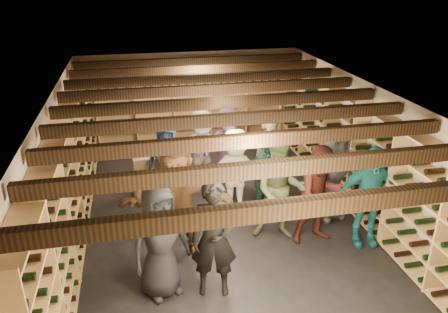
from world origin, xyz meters
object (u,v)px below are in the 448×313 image
person_1 (214,239)px  person_8 (320,195)px  person_7 (270,160)px  person_5 (177,201)px  crate_stack_left (147,176)px  person_9 (202,152)px  crate_loose (268,179)px  person_12 (333,174)px  person_6 (167,163)px  person_0 (160,242)px  crate_stack_right (269,176)px  person_3 (235,174)px  person_4 (368,196)px  person_2 (280,190)px  person_11 (229,148)px  person_10 (265,179)px

person_1 → person_8: bearing=35.7°
person_7 → person_5: bearing=-153.4°
crate_stack_left → person_9: bearing=0.0°
crate_loose → person_1: bearing=-119.5°
crate_loose → person_12: size_ratio=0.29×
crate_loose → person_6: (-2.17, -0.37, 0.75)m
crate_stack_left → person_0: person_0 is taller
crate_loose → person_9: person_9 is taller
crate_stack_right → person_1: bearing=-119.7°
person_12 → person_8: bearing=-141.9°
crate_loose → person_3: 1.71m
crate_stack_right → person_4: bearing=-70.2°
person_1 → person_3: size_ratio=1.04×
person_2 → person_9: bearing=133.4°
person_9 → person_11: size_ratio=0.97×
person_0 → person_2: size_ratio=0.95×
person_12 → crate_stack_left: bearing=141.2°
crate_stack_right → person_3: person_3 is taller
person_1 → crate_stack_left: bearing=114.8°
crate_stack_left → person_10: (2.07, -1.37, 0.38)m
person_1 → person_6: person_1 is taller
person_9 → person_12: 2.65m
crate_loose → person_11: size_ratio=0.28×
person_7 → person_9: person_7 is taller
person_12 → person_5: bearing=177.2°
person_7 → person_12: person_7 is taller
person_7 → person_9: 1.45m
person_8 → person_2: bearing=155.8°
person_5 → person_8: (2.34, -0.13, -0.09)m
crate_loose → person_9: 1.63m
person_1 → person_4: 2.77m
crate_stack_left → person_1: bearing=-75.9°
person_3 → person_10: 0.55m
crate_stack_left → person_8: person_8 is taller
crate_loose → person_7: (-0.27, -0.85, 0.85)m
person_12 → person_2: bearing=-172.7°
person_1 → person_12: bearing=43.3°
person_5 → person_9: 2.23m
person_8 → person_1: bearing=-157.7°
person_0 → person_9: bearing=46.5°
person_0 → person_12: 3.54m
person_4 → person_11: bearing=135.1°
crate_loose → person_7: bearing=-107.4°
person_8 → person_12: (0.54, 0.68, 0.01)m
person_7 → person_11: 1.05m
person_0 → person_6: bearing=58.9°
person_0 → person_11: 3.42m
person_5 → person_8: bearing=6.2°
crate_loose → person_0: person_0 is taller
person_2 → person_8: 0.66m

